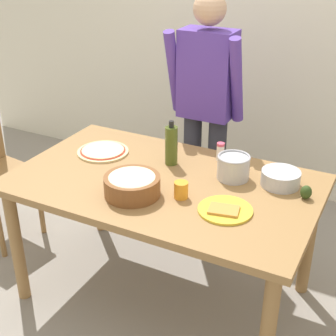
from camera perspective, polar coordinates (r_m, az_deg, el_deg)
ground at (r=2.98m, az=-0.45°, el=-14.44°), size 8.00×8.00×0.00m
wall_back at (r=3.79m, az=11.25°, el=16.25°), size 5.60×0.10×2.60m
dining_table at (r=2.59m, az=-0.51°, el=-3.23°), size 1.60×0.96×0.76m
person_cook at (r=3.13m, az=4.52°, el=7.66°), size 0.49×0.25×1.62m
pizza_raw_on_board at (r=2.87m, az=-7.68°, el=1.98°), size 0.30×0.30×0.02m
plate_with_slice at (r=2.29m, az=6.73°, el=-4.92°), size 0.26×0.26×0.02m
popcorn_bowl at (r=2.39m, az=-4.25°, el=-1.86°), size 0.28×0.28×0.11m
mixing_bowl_steel at (r=2.54m, az=13.13°, el=-1.18°), size 0.20×0.20×0.08m
olive_oil_bottle at (r=2.67m, az=0.39°, el=2.71°), size 0.07×0.07×0.26m
steel_pot at (r=2.56m, az=7.72°, el=0.13°), size 0.17×0.17×0.13m
cup_orange at (r=2.36m, az=1.55°, el=-2.60°), size 0.07×0.07×0.08m
salt_shaker at (r=2.75m, az=6.20°, el=1.93°), size 0.04×0.04×0.11m
avocado at (r=2.45m, az=15.96°, el=-2.76°), size 0.06×0.06×0.07m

